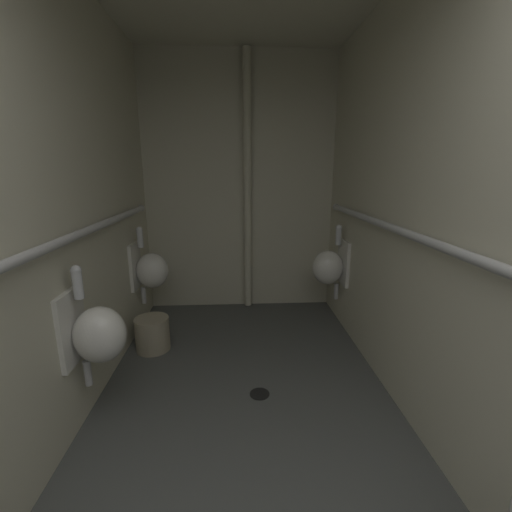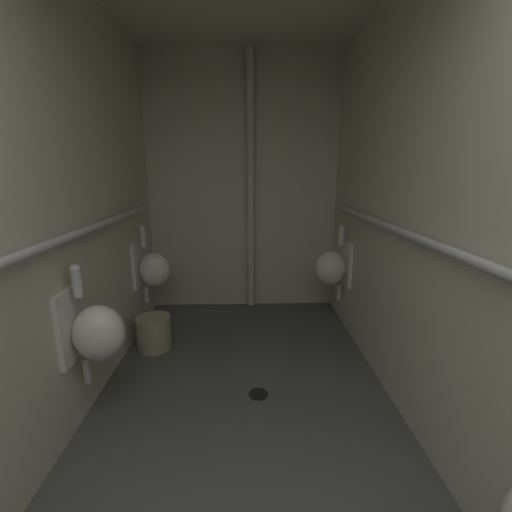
% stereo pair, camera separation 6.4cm
% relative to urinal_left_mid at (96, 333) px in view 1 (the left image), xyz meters
% --- Properties ---
extents(floor, '(2.17, 3.87, 0.08)m').
position_rel_urinal_left_mid_xyz_m(floor, '(0.88, 0.04, -0.66)').
color(floor, '#4C4F4C').
rests_on(floor, ground).
extents(wall_left, '(0.06, 3.87, 2.73)m').
position_rel_urinal_left_mid_xyz_m(wall_left, '(-0.18, 0.04, 0.75)').
color(wall_left, beige).
rests_on(wall_left, ground).
extents(wall_right, '(0.06, 3.87, 2.73)m').
position_rel_urinal_left_mid_xyz_m(wall_right, '(1.93, 0.04, 0.75)').
color(wall_right, beige).
rests_on(wall_right, ground).
extents(wall_back, '(2.17, 0.06, 2.73)m').
position_rel_urinal_left_mid_xyz_m(wall_back, '(0.88, 1.95, 0.75)').
color(wall_back, beige).
rests_on(wall_back, ground).
extents(urinal_left_mid, '(0.32, 0.30, 0.76)m').
position_rel_urinal_left_mid_xyz_m(urinal_left_mid, '(0.00, 0.00, 0.00)').
color(urinal_left_mid, silver).
extents(urinal_left_far, '(0.32, 0.30, 0.76)m').
position_rel_urinal_left_mid_xyz_m(urinal_left_far, '(0.00, 1.32, 0.00)').
color(urinal_left_far, silver).
extents(urinal_right_mid, '(0.32, 0.30, 0.76)m').
position_rel_urinal_left_mid_xyz_m(urinal_right_mid, '(1.75, 1.33, 0.00)').
color(urinal_right_mid, silver).
extents(supply_pipe_left, '(0.06, 3.04, 0.06)m').
position_rel_urinal_left_mid_xyz_m(supply_pipe_left, '(-0.09, 0.03, 0.56)').
color(supply_pipe_left, '#B2B2B2').
extents(supply_pipe_right, '(0.06, 3.02, 0.06)m').
position_rel_urinal_left_mid_xyz_m(supply_pipe_right, '(1.84, 0.05, 0.56)').
color(supply_pipe_right, '#B2B2B2').
extents(standpipe_back_wall, '(0.08, 0.08, 2.68)m').
position_rel_urinal_left_mid_xyz_m(standpipe_back_wall, '(0.96, 1.84, 0.75)').
color(standpipe_back_wall, beige).
rests_on(standpipe_back_wall, ground).
extents(floor_drain, '(0.14, 0.14, 0.01)m').
position_rel_urinal_left_mid_xyz_m(floor_drain, '(0.98, 0.23, -0.61)').
color(floor_drain, black).
rests_on(floor_drain, ground).
extents(waste_bin, '(0.29, 0.29, 0.29)m').
position_rel_urinal_left_mid_xyz_m(waste_bin, '(0.08, 0.91, -0.47)').
color(waste_bin, '#9E937A').
rests_on(waste_bin, ground).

